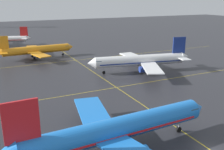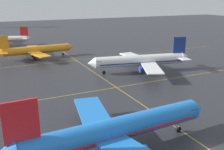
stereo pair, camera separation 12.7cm
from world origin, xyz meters
name	(u,v)px [view 1 (the left image)]	position (x,y,z in m)	size (l,w,h in m)	color
airliner_front_gate	(116,129)	(-15.46, 7.56, 4.33)	(40.76, 35.21, 12.69)	blue
airliner_second_row	(141,60)	(16.38, 50.30, 4.23)	(39.64, 33.68, 12.39)	white
airliner_third_row	(36,50)	(-14.86, 90.32, 3.74)	(35.20, 30.40, 10.96)	orange
airliner_far_left_stand	(1,39)	(-27.06, 132.03, 3.60)	(33.42, 28.48, 10.54)	white
taxiway_markings	(116,87)	(0.00, 38.09, 0.00)	(159.82, 132.30, 0.01)	yellow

